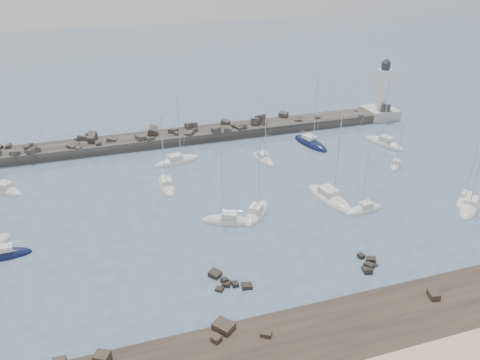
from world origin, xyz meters
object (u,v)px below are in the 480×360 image
sailboat_8 (310,144)px  sailboat_9 (364,210)px  sailboat_5 (227,221)px  sailboat_6 (263,160)px  lighthouse (380,105)px  sailboat_1 (4,190)px  sailboat_10 (384,144)px  sailboat_13 (465,200)px  sailboat_7 (257,213)px  sailboat_12 (396,165)px  sailboat_4 (177,162)px  sailboat_2 (4,255)px  sailboat_3 (167,186)px  sailboat_14 (330,199)px  sailboat_11 (469,207)px

sailboat_8 → sailboat_9: (-3.86, -26.89, -0.01)m
sailboat_5 → sailboat_6: 23.12m
lighthouse → sailboat_1: (-79.91, -13.15, -2.95)m
sailboat_10 → sailboat_13: sailboat_10 is taller
lighthouse → sailboat_7: (-42.56, -33.14, -2.95)m
sailboat_10 → sailboat_12: bearing=-112.2°
sailboat_4 → sailboat_12: size_ratio=1.56×
sailboat_1 → sailboat_8: bearing=2.8°
sailboat_7 → sailboat_9: sailboat_7 is taller
sailboat_9 → sailboat_12: (14.27, 12.47, 0.00)m
sailboat_6 → sailboat_8: bearing=20.2°
sailboat_7 → sailboat_2: bearing=179.9°
sailboat_5 → sailboat_7: size_ratio=0.96×
sailboat_2 → sailboat_6: sailboat_6 is taller
sailboat_6 → sailboat_5: bearing=-123.7°
sailboat_3 → sailboat_9: sailboat_3 is taller
sailboat_7 → sailboat_8: size_ratio=0.83×
sailboat_3 → sailboat_14: size_ratio=0.78×
sailboat_5 → sailboat_6: (12.83, 19.24, -0.01)m
sailboat_11 → sailboat_12: size_ratio=1.52×
sailboat_7 → sailboat_10: bearing=27.9°
sailboat_1 → sailboat_13: (70.34, -26.34, -0.01)m
sailboat_2 → sailboat_7: bearing=-0.1°
sailboat_6 → sailboat_8: (11.98, 4.41, 0.01)m
sailboat_7 → sailboat_12: 31.41m
sailboat_3 → sailboat_10: 45.91m
sailboat_4 → sailboat_7: 23.82m
sailboat_1 → sailboat_9: (53.35, -24.05, -0.01)m
sailboat_7 → sailboat_11: sailboat_11 is taller
sailboat_1 → sailboat_13: 75.11m
sailboat_4 → sailboat_12: 40.57m
sailboat_3 → sailboat_12: sailboat_3 is taller
sailboat_9 → sailboat_13: size_ratio=1.02×
sailboat_5 → sailboat_10: bearing=25.8°
sailboat_3 → sailboat_5: (6.47, -14.19, 0.02)m
lighthouse → sailboat_8: bearing=-155.6°
sailboat_8 → sailboat_14: (-7.24, -22.25, 0.00)m
sailboat_6 → sailboat_12: bearing=-24.1°
sailboat_8 → sailboat_9: size_ratio=1.47×
sailboat_2 → sailboat_12: bearing=7.3°
sailboat_7 → sailboat_10: sailboat_10 is taller
sailboat_1 → sailboat_10: bearing=-1.5°
sailboat_2 → sailboat_9: size_ratio=1.07×
sailboat_12 → sailboat_3: bearing=173.2°
sailboat_8 → sailboat_10: (14.39, -4.68, 0.01)m
sailboat_4 → sailboat_5: bearing=-83.1°
sailboat_8 → sailboat_11: (12.22, -31.08, -0.02)m
sailboat_2 → sailboat_14: (47.79, 0.51, 0.00)m
sailboat_3 → sailboat_4: (3.64, 9.15, -0.00)m
sailboat_1 → sailboat_6: sailboat_1 is taller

